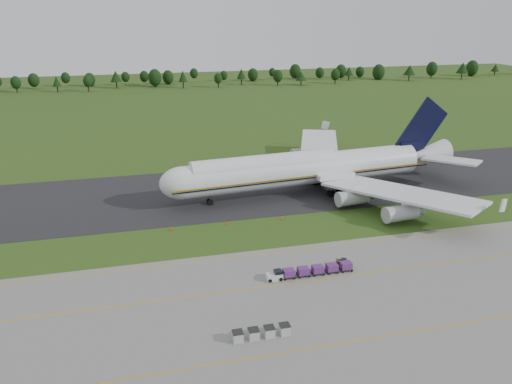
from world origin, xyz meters
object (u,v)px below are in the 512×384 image
object	(u,v)px
utility_cart	(341,263)
uld_row	(261,333)
aircraft	(309,168)
baggage_train	(309,271)
edge_markers	(228,224)

from	to	relation	value
utility_cart	uld_row	bearing A→B (deg)	-139.17
aircraft	baggage_train	size ratio (longest dim) A/B	5.09
aircraft	utility_cart	world-z (taller)	aircraft
baggage_train	uld_row	distance (m)	20.44
edge_markers	aircraft	bearing A→B (deg)	32.69
baggage_train	edge_markers	distance (m)	27.91
utility_cart	baggage_train	bearing A→B (deg)	-165.79
utility_cart	uld_row	world-z (taller)	uld_row
aircraft	utility_cart	size ratio (longest dim) A/B	34.27
utility_cart	edge_markers	xyz separation A→B (m)	(-17.18, 24.24, -0.35)
utility_cart	edge_markers	world-z (taller)	utility_cart
baggage_train	utility_cart	bearing A→B (deg)	14.21
baggage_train	utility_cart	xyz separation A→B (m)	(7.22, 1.83, -0.33)
baggage_train	edge_markers	bearing A→B (deg)	110.90
aircraft	utility_cart	xyz separation A→B (m)	(-7.92, -40.34, -6.07)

